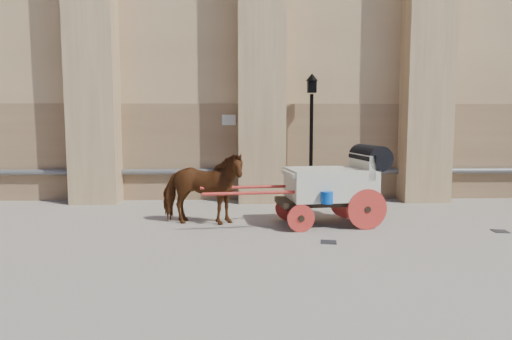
{
  "coord_description": "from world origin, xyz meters",
  "views": [
    {
      "loc": [
        -1.6,
        -10.21,
        2.43
      ],
      "look_at": [
        -1.27,
        0.46,
        1.31
      ],
      "focal_mm": 32.0,
      "sensor_mm": 36.0,
      "label": 1
    }
  ],
  "objects": [
    {
      "name": "ground",
      "position": [
        0.0,
        0.0,
        0.0
      ],
      "size": [
        90.0,
        90.0,
        0.0
      ],
      "primitive_type": "plane",
      "color": "gray",
      "rests_on": "ground"
    },
    {
      "name": "horse",
      "position": [
        -2.55,
        0.51,
        0.86
      ],
      "size": [
        2.16,
        1.21,
        1.73
      ],
      "primitive_type": "imported",
      "rotation": [
        0.0,
        0.0,
        1.43
      ],
      "color": "#573012",
      "rests_on": "ground"
    },
    {
      "name": "carriage",
      "position": [
        0.63,
        0.44,
        1.02
      ],
      "size": [
        4.43,
        1.71,
        1.89
      ],
      "rotation": [
        0.0,
        0.0,
        0.13
      ],
      "color": "black",
      "rests_on": "ground"
    },
    {
      "name": "street_lamp",
      "position": [
        0.49,
        3.46,
        2.07
      ],
      "size": [
        0.36,
        0.36,
        3.87
      ],
      "color": "black",
      "rests_on": "ground"
    },
    {
      "name": "drain_grate_near",
      "position": [
        0.15,
        -1.21,
        0.01
      ],
      "size": [
        0.37,
        0.37,
        0.01
      ],
      "primitive_type": "cube",
      "rotation": [
        0.0,
        0.0,
        -0.17
      ],
      "color": "black",
      "rests_on": "ground"
    },
    {
      "name": "drain_grate_far",
      "position": [
        4.16,
        -0.41,
        0.01
      ],
      "size": [
        0.36,
        0.36,
        0.01
      ],
      "primitive_type": "cube",
      "rotation": [
        0.0,
        0.0,
        -0.15
      ],
      "color": "black",
      "rests_on": "ground"
    }
  ]
}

